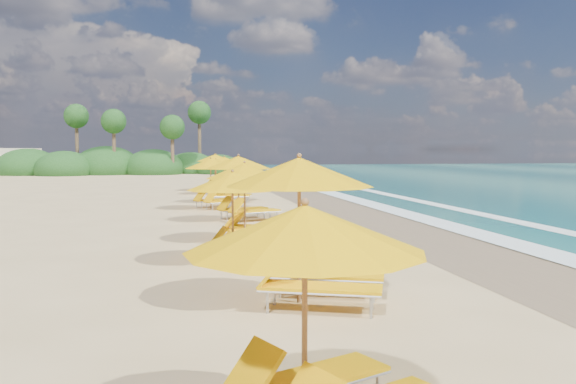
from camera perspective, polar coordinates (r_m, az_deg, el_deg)
name	(u,v)px	position (r m, az deg, el deg)	size (l,w,h in m)	color
ground	(288,226)	(20.45, 0.00, -3.35)	(160.00, 160.00, 0.00)	tan
wet_sand	(397,223)	(21.57, 10.50, -3.02)	(4.00, 160.00, 0.01)	#846E4E
surf_foam	(466,221)	(22.69, 16.87, -2.72)	(4.00, 160.00, 0.01)	white
station_1	(320,303)	(5.54, 3.10, -10.68)	(2.92, 2.90, 2.24)	olive
station_2	(311,220)	(10.15, 2.21, -2.70)	(3.38, 3.33, 2.61)	olive
station_3	(240,210)	(13.96, -4.70, -1.77)	(2.49, 2.33, 2.21)	olive
station_4	(251,196)	(17.16, -3.64, -0.40)	(3.04, 3.00, 2.34)	olive
station_5	(243,183)	(22.11, -4.38, 0.84)	(3.22, 3.17, 2.50)	olive
station_6	(214,180)	(26.66, -7.17, 1.18)	(3.09, 3.09, 2.33)	olive
station_7	(228,176)	(29.87, -5.84, 1.54)	(2.89, 2.78, 2.36)	olive
station_8	(219,174)	(35.31, -6.76, 1.74)	(2.87, 2.87, 2.14)	olive
station_9	(218,170)	(38.34, -6.81, 2.17)	(2.95, 2.84, 2.43)	olive
treeline	(117,165)	(65.72, -16.30, 2.53)	(25.80, 8.80, 9.74)	#163D14
beach_building	(2,161)	(70.30, -25.97, 2.70)	(7.00, 5.00, 2.80)	beige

